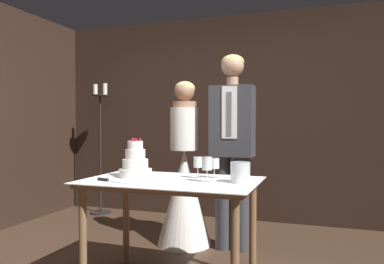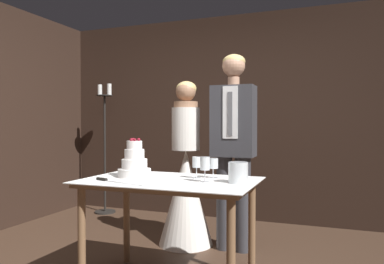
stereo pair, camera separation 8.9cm
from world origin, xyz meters
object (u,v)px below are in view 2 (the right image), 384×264
Objects in this scene: candle_stand at (105,151)px; tiered_cake at (134,164)px; cake_table at (170,193)px; hurricane_candle at (238,173)px; bride at (186,185)px; cake_knife at (110,181)px; groom at (233,140)px; wine_glass_near at (196,163)px; wine_glass_middle at (213,164)px; wine_glass_far at (205,165)px.

tiered_cake is at bearing -50.34° from candle_stand.
hurricane_candle is (0.51, 0.03, 0.17)m from cake_table.
bride is at bearing 104.63° from cake_table.
tiered_cake is 0.95m from bride.
groom is (0.60, 1.17, 0.25)m from cake_knife.
bride is 0.93× the size of candle_stand.
groom reaches higher than bride.
bride is 0.67m from groom.
hurricane_candle is (0.83, -0.01, -0.03)m from tiered_cake.
wine_glass_near reaches higher than cake_knife.
groom reaches higher than wine_glass_middle.
hurricane_candle is 2.89m from candle_stand.
tiered_cake is at bearing 179.45° from hurricane_candle.
candle_stand is at bearing 139.33° from cake_knife.
wine_glass_near is 1.08× the size of wine_glass_middle.
hurricane_candle is at bearing 10.57° from wine_glass_far.
candle_stand reaches higher than wine_glass_middle.
wine_glass_middle is (0.59, 0.16, 0.00)m from tiered_cake.
groom reaches higher than hurricane_candle.
hurricane_candle is 0.09× the size of bride.
candle_stand reaches higher than wine_glass_far.
wine_glass_near reaches higher than hurricane_candle.
wine_glass_near is at bearing 43.11° from cake_table.
wine_glass_middle is at bearing -37.86° from candle_stand.
tiered_cake is 2.00× the size of wine_glass_middle.
wine_glass_far reaches higher than wine_glass_middle.
wine_glass_near reaches higher than cake_table.
bride is at bearing 117.06° from wine_glass_near.
wine_glass_near is (0.16, 0.15, 0.21)m from cake_table.
candle_stand is at bearing 139.56° from wine_glass_near.
wine_glass_far is 0.10× the size of candle_stand.
wine_glass_near is at bearing -154.58° from wine_glass_middle.
cake_table is 0.44m from cake_knife.
groom is at bearing 83.77° from wine_glass_near.
tiered_cake is at bearing -164.55° from wine_glass_middle.
tiered_cake is 1.85× the size of wine_glass_near.
cake_knife is (-0.36, -0.24, 0.11)m from cake_table.
groom is at bearing 92.30° from wine_glass_middle.
cake_table is at bearing -45.35° from candle_stand.
wine_glass_near is 0.94m from bride.
cake_table is 0.36m from wine_glass_far.
wine_glass_far reaches higher than wine_glass_near.
hurricane_candle is 0.08× the size of candle_stand.
wine_glass_middle reaches higher than cake_knife.
bride is at bearing 129.89° from hurricane_candle.
groom is (0.09, 0.79, 0.15)m from wine_glass_near.
wine_glass_middle is at bearing -54.75° from bride.
wine_glass_middle is (0.12, 0.05, -0.01)m from wine_glass_near.
bride is at bearing 125.25° from wine_glass_middle.
cake_table is 2.53m from candle_stand.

